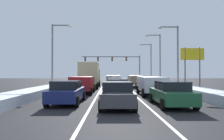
{
  "coord_description": "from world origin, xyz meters",
  "views": [
    {
      "loc": [
        -0.57,
        -6.4,
        2.0
      ],
      "look_at": [
        -0.14,
        34.2,
        2.62
      ],
      "focal_mm": 33.77,
      "sensor_mm": 36.0,
      "label": 1
    }
  ],
  "objects_px": {
    "sedan_white_left_lane_fourth": "(94,80)",
    "street_lamp_right_near": "(175,51)",
    "sedan_gray_center_lane_second": "(117,88)",
    "sedan_navy_left_lane_nearest": "(67,92)",
    "sedan_maroon_right_lane_third": "(146,84)",
    "roadside_sign_right": "(192,58)",
    "sedan_black_center_lane_third": "(114,84)",
    "street_lamp_right_far": "(149,59)",
    "box_truck_left_lane_third": "(90,74)",
    "sedan_charcoal_center_lane_nearest": "(117,94)",
    "street_lamp_right_mid": "(158,55)",
    "traffic_light_gantry": "(118,61)",
    "suv_silver_center_lane_fourth": "(113,80)",
    "street_lamp_left_mid": "(55,50)",
    "suv_tan_right_lane_fourth": "(136,80)",
    "sedan_green_right_lane_nearest": "(171,94)",
    "suv_white_right_lane_second": "(151,84)",
    "suv_red_left_lane_second": "(83,83)"
  },
  "relations": [
    {
      "from": "suv_silver_center_lane_fourth",
      "to": "box_truck_left_lane_third",
      "type": "distance_m",
      "value": 4.16
    },
    {
      "from": "sedan_maroon_right_lane_third",
      "to": "sedan_black_center_lane_third",
      "type": "height_order",
      "value": "same"
    },
    {
      "from": "suv_silver_center_lane_fourth",
      "to": "street_lamp_left_mid",
      "type": "distance_m",
      "value": 9.44
    },
    {
      "from": "suv_white_right_lane_second",
      "to": "street_lamp_right_far",
      "type": "height_order",
      "value": "street_lamp_right_far"
    },
    {
      "from": "sedan_charcoal_center_lane_nearest",
      "to": "sedan_gray_center_lane_second",
      "type": "height_order",
      "value": "same"
    },
    {
      "from": "suv_white_right_lane_second",
      "to": "box_truck_left_lane_third",
      "type": "xyz_separation_m",
      "value": [
        -6.44,
        9.66,
        0.88
      ]
    },
    {
      "from": "suv_tan_right_lane_fourth",
      "to": "street_lamp_right_near",
      "type": "relative_size",
      "value": 0.62
    },
    {
      "from": "suv_tan_right_lane_fourth",
      "to": "suv_silver_center_lane_fourth",
      "type": "bearing_deg",
      "value": -179.94
    },
    {
      "from": "sedan_green_right_lane_nearest",
      "to": "sedan_gray_center_lane_second",
      "type": "height_order",
      "value": "same"
    },
    {
      "from": "traffic_light_gantry",
      "to": "sedan_green_right_lane_nearest",
      "type": "bearing_deg",
      "value": -87.16
    },
    {
      "from": "sedan_navy_left_lane_nearest",
      "to": "street_lamp_right_far",
      "type": "bearing_deg",
      "value": 69.72
    },
    {
      "from": "sedan_navy_left_lane_nearest",
      "to": "street_lamp_right_near",
      "type": "relative_size",
      "value": 0.57
    },
    {
      "from": "sedan_gray_center_lane_second",
      "to": "sedan_black_center_lane_third",
      "type": "relative_size",
      "value": 1.0
    },
    {
      "from": "sedan_white_left_lane_fourth",
      "to": "traffic_light_gantry",
      "type": "bearing_deg",
      "value": 72.47
    },
    {
      "from": "sedan_green_right_lane_nearest",
      "to": "roadside_sign_right",
      "type": "bearing_deg",
      "value": 64.47
    },
    {
      "from": "sedan_white_left_lane_fourth",
      "to": "street_lamp_right_near",
      "type": "distance_m",
      "value": 15.11
    },
    {
      "from": "sedan_maroon_right_lane_third",
      "to": "roadside_sign_right",
      "type": "distance_m",
      "value": 8.55
    },
    {
      "from": "roadside_sign_right",
      "to": "street_lamp_left_mid",
      "type": "bearing_deg",
      "value": -175.69
    },
    {
      "from": "suv_tan_right_lane_fourth",
      "to": "sedan_gray_center_lane_second",
      "type": "distance_m",
      "value": 13.52
    },
    {
      "from": "suv_white_right_lane_second",
      "to": "sedan_black_center_lane_third",
      "type": "relative_size",
      "value": 1.09
    },
    {
      "from": "suv_white_right_lane_second",
      "to": "street_lamp_right_near",
      "type": "height_order",
      "value": "street_lamp_right_near"
    },
    {
      "from": "traffic_light_gantry",
      "to": "roadside_sign_right",
      "type": "xyz_separation_m",
      "value": [
        9.32,
        -22.02,
        -0.87
      ]
    },
    {
      "from": "sedan_maroon_right_lane_third",
      "to": "suv_tan_right_lane_fourth",
      "type": "xyz_separation_m",
      "value": [
        -0.39,
        6.51,
        0.25
      ]
    },
    {
      "from": "sedan_green_right_lane_nearest",
      "to": "traffic_light_gantry",
      "type": "relative_size",
      "value": 0.32
    },
    {
      "from": "suv_tan_right_lane_fourth",
      "to": "sedan_navy_left_lane_nearest",
      "type": "bearing_deg",
      "value": -110.96
    },
    {
      "from": "street_lamp_right_near",
      "to": "street_lamp_right_mid",
      "type": "height_order",
      "value": "street_lamp_right_mid"
    },
    {
      "from": "suv_white_right_lane_second",
      "to": "sedan_white_left_lane_fourth",
      "type": "relative_size",
      "value": 1.09
    },
    {
      "from": "box_truck_left_lane_third",
      "to": "traffic_light_gantry",
      "type": "height_order",
      "value": "traffic_light_gantry"
    },
    {
      "from": "suv_red_left_lane_second",
      "to": "street_lamp_right_near",
      "type": "distance_m",
      "value": 12.68
    },
    {
      "from": "street_lamp_left_mid",
      "to": "sedan_white_left_lane_fourth",
      "type": "bearing_deg",
      "value": 64.2
    },
    {
      "from": "sedan_gray_center_lane_second",
      "to": "sedan_navy_left_lane_nearest",
      "type": "xyz_separation_m",
      "value": [
        -3.45,
        -4.19,
        0.0
      ]
    },
    {
      "from": "street_lamp_left_mid",
      "to": "box_truck_left_lane_third",
      "type": "bearing_deg",
      "value": 20.97
    },
    {
      "from": "sedan_navy_left_lane_nearest",
      "to": "street_lamp_right_far",
      "type": "distance_m",
      "value": 32.21
    },
    {
      "from": "sedan_navy_left_lane_nearest",
      "to": "suv_tan_right_lane_fourth",
      "type": "bearing_deg",
      "value": 69.04
    },
    {
      "from": "sedan_white_left_lane_fourth",
      "to": "street_lamp_right_near",
      "type": "bearing_deg",
      "value": -42.03
    },
    {
      "from": "sedan_maroon_right_lane_third",
      "to": "sedan_charcoal_center_lane_nearest",
      "type": "distance_m",
      "value": 12.87
    },
    {
      "from": "traffic_light_gantry",
      "to": "roadside_sign_right",
      "type": "height_order",
      "value": "traffic_light_gantry"
    },
    {
      "from": "sedan_navy_left_lane_nearest",
      "to": "traffic_light_gantry",
      "type": "height_order",
      "value": "traffic_light_gantry"
    },
    {
      "from": "street_lamp_right_near",
      "to": "street_lamp_right_far",
      "type": "xyz_separation_m",
      "value": [
        0.11,
        17.6,
        0.11
      ]
    },
    {
      "from": "suv_silver_center_lane_fourth",
      "to": "traffic_light_gantry",
      "type": "height_order",
      "value": "traffic_light_gantry"
    },
    {
      "from": "suv_silver_center_lane_fourth",
      "to": "street_lamp_right_near",
      "type": "relative_size",
      "value": 0.62
    },
    {
      "from": "sedan_green_right_lane_nearest",
      "to": "sedan_maroon_right_lane_third",
      "type": "distance_m",
      "value": 11.89
    },
    {
      "from": "box_truck_left_lane_third",
      "to": "street_lamp_right_far",
      "type": "bearing_deg",
      "value": 54.11
    },
    {
      "from": "suv_white_right_lane_second",
      "to": "suv_red_left_lane_second",
      "type": "height_order",
      "value": "same"
    },
    {
      "from": "sedan_charcoal_center_lane_nearest",
      "to": "street_lamp_right_near",
      "type": "bearing_deg",
      "value": 60.82
    },
    {
      "from": "sedan_charcoal_center_lane_nearest",
      "to": "street_lamp_left_mid",
      "type": "bearing_deg",
      "value": 116.89
    },
    {
      "from": "street_lamp_left_mid",
      "to": "sedan_green_right_lane_nearest",
      "type": "bearing_deg",
      "value": -52.9
    },
    {
      "from": "sedan_charcoal_center_lane_nearest",
      "to": "suv_silver_center_lane_fourth",
      "type": "distance_m",
      "value": 18.81
    },
    {
      "from": "street_lamp_right_near",
      "to": "street_lamp_right_mid",
      "type": "distance_m",
      "value": 8.81
    },
    {
      "from": "street_lamp_right_far",
      "to": "box_truck_left_lane_third",
      "type": "bearing_deg",
      "value": -125.89
    }
  ]
}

